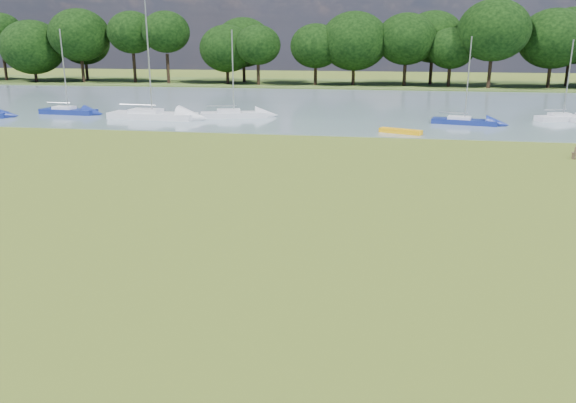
% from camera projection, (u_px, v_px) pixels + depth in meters
% --- Properties ---
extents(ground, '(220.00, 220.00, 0.00)m').
position_uv_depth(ground, '(295.00, 231.00, 21.59)').
color(ground, olive).
extents(river, '(220.00, 40.00, 0.10)m').
position_uv_depth(river, '(355.00, 106.00, 61.33)').
color(river, slate).
rests_on(river, ground).
extents(far_bank, '(220.00, 20.00, 0.40)m').
position_uv_depth(far_bank, '(366.00, 85.00, 89.72)').
color(far_bank, '#4C6626').
rests_on(far_bank, ground).
extents(kayak, '(3.36, 2.00, 0.33)m').
position_uv_depth(kayak, '(400.00, 131.00, 43.52)').
color(kayak, '#FFAB0A').
rests_on(kayak, river).
extents(tree_line, '(159.57, 9.73, 11.77)m').
position_uv_depth(tree_line, '(424.00, 40.00, 82.63)').
color(tree_line, black).
rests_on(tree_line, far_bank).
extents(sailboat_0, '(5.09, 3.02, 7.00)m').
position_uv_depth(sailboat_0, '(563.00, 116.00, 50.12)').
color(sailboat_0, silver).
rests_on(sailboat_0, river).
extents(sailboat_1, '(5.59, 2.66, 7.27)m').
position_uv_depth(sailboat_1, '(464.00, 120.00, 48.10)').
color(sailboat_1, navy).
rests_on(sailboat_1, river).
extents(sailboat_2, '(6.36, 3.39, 7.84)m').
position_uv_depth(sailboat_2, '(233.00, 112.00, 52.21)').
color(sailboat_2, silver).
rests_on(sailboat_2, river).
extents(sailboat_5, '(5.70, 2.01, 7.95)m').
position_uv_depth(sailboat_5, '(68.00, 109.00, 54.48)').
color(sailboat_5, navy).
rests_on(sailboat_5, river).
extents(sailboat_6, '(8.21, 2.79, 10.80)m').
position_uv_depth(sailboat_6, '(151.00, 113.00, 51.36)').
color(sailboat_6, silver).
rests_on(sailboat_6, river).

